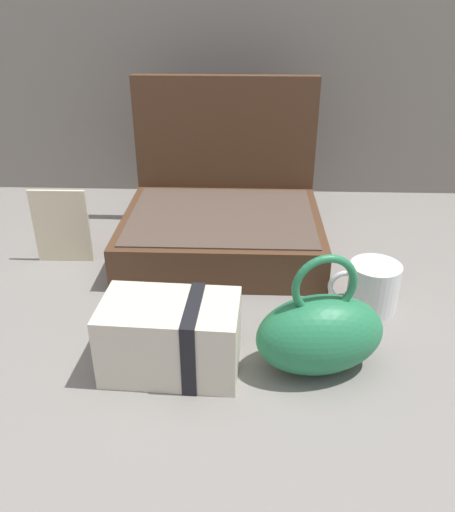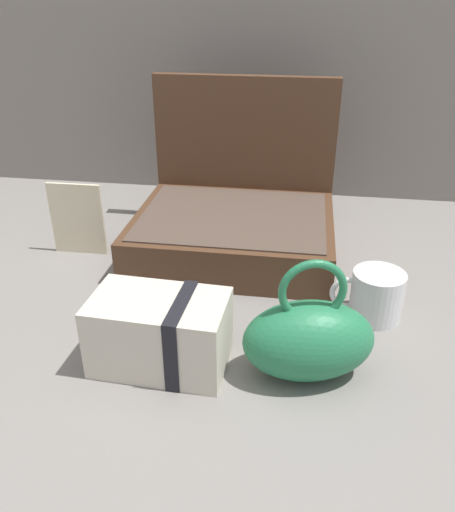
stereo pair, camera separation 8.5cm
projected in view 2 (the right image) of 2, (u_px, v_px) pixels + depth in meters
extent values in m
plane|color=slate|center=(240.00, 303.00, 0.91)|extent=(6.00, 6.00, 0.00)
cube|color=#4C301E|center=(233.00, 235.00, 1.06)|extent=(0.40, 0.32, 0.08)
cube|color=#4C3D33|center=(233.00, 216.00, 1.04)|extent=(0.36, 0.29, 0.00)
cube|color=#4C301E|center=(244.00, 152.00, 1.15)|extent=(0.40, 0.02, 0.33)
ellipsoid|color=#237247|center=(308.00, 340.00, 0.72)|extent=(0.20, 0.15, 0.12)
torus|color=#237247|center=(313.00, 291.00, 0.68)|extent=(0.09, 0.03, 0.09)
cube|color=beige|center=(160.00, 332.00, 0.75)|extent=(0.20, 0.12, 0.11)
cube|color=black|center=(183.00, 335.00, 0.74)|extent=(0.03, 0.12, 0.11)
cylinder|color=silver|center=(377.00, 295.00, 0.86)|extent=(0.09, 0.09, 0.08)
torus|color=silver|center=(348.00, 293.00, 0.86)|extent=(0.06, 0.01, 0.06)
cube|color=beige|center=(77.00, 219.00, 1.05)|extent=(0.11, 0.01, 0.15)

